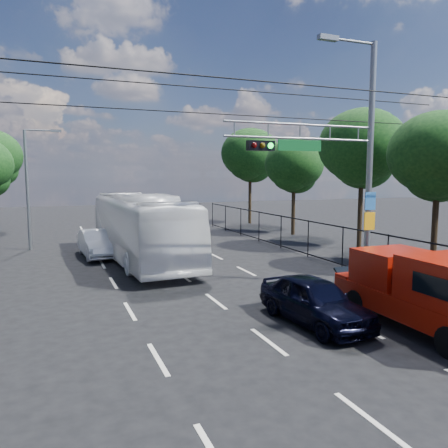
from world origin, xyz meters
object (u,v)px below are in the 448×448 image
white_bus (141,227)px  navy_hatchback (314,300)px  white_van (97,243)px  red_pickup (429,290)px  signal_mast (345,153)px

white_bus → navy_hatchback: bearing=-78.2°
white_bus → white_van: bearing=134.3°
red_pickup → white_bus: white_bus is taller
navy_hatchback → white_bus: (-2.94, 11.61, 1.01)m
white_bus → red_pickup: bearing=-69.5°
signal_mast → white_bus: bearing=126.8°
navy_hatchback → white_van: 14.37m
signal_mast → red_pickup: signal_mast is taller
navy_hatchback → white_van: bearing=105.8°
red_pickup → navy_hatchback: (-2.68, 1.71, -0.48)m
red_pickup → white_van: (-7.62, 15.20, -0.46)m
white_bus → white_van: size_ratio=2.79×
signal_mast → white_van: size_ratio=2.14×
signal_mast → white_van: signal_mast is taller
white_van → white_bus: bearing=-47.7°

